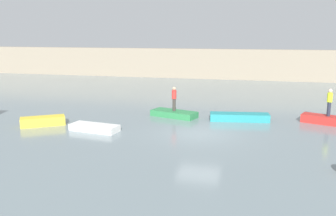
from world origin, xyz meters
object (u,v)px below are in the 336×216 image
rowboat_white (95,128)px  rowboat_green (174,114)px  rowboat_red (328,120)px  rowboat_yellow (43,121)px  rowboat_teal (239,117)px  person_hiviz_shirt (330,101)px  person_red_shirt (174,98)px

rowboat_white → rowboat_green: bearing=60.4°
rowboat_green → rowboat_red: 10.02m
rowboat_yellow → rowboat_red: bearing=-19.0°
rowboat_teal → rowboat_red: size_ratio=1.22×
rowboat_yellow → rowboat_green: bearing=-3.8°
rowboat_white → rowboat_green: size_ratio=0.93×
rowboat_yellow → rowboat_teal: (12.01, 4.15, -0.02)m
rowboat_green → person_hiviz_shirt: 10.11m
person_red_shirt → rowboat_green: bearing=-90.0°
rowboat_yellow → person_hiviz_shirt: bearing=-19.0°
person_hiviz_shirt → person_red_shirt: person_hiviz_shirt is taller
rowboat_white → person_red_shirt: person_red_shirt is taller
rowboat_yellow → person_hiviz_shirt: person_hiviz_shirt is taller
person_red_shirt → rowboat_red: bearing=1.5°
rowboat_red → rowboat_green: bearing=-157.1°
rowboat_green → rowboat_red: size_ratio=1.00×
person_hiviz_shirt → rowboat_teal: bearing=-175.7°
rowboat_green → person_hiviz_shirt: person_hiviz_shirt is taller
rowboat_white → person_red_shirt: (3.80, 4.74, 1.16)m
rowboat_teal → person_hiviz_shirt: person_hiviz_shirt is taller
rowboat_teal → rowboat_yellow: bearing=-169.1°
rowboat_green → person_red_shirt: bearing=107.7°
rowboat_white → person_hiviz_shirt: (13.82, 5.01, 1.32)m
rowboat_yellow → rowboat_white: (3.73, -0.45, -0.08)m
rowboat_white → person_red_shirt: bearing=60.4°
rowboat_yellow → person_red_shirt: person_red_shirt is taller
rowboat_red → person_hiviz_shirt: (-0.00, -0.00, 1.25)m
person_red_shirt → rowboat_yellow: bearing=-150.3°
rowboat_white → rowboat_teal: size_ratio=0.76×
rowboat_yellow → rowboat_red: rowboat_yellow is taller
rowboat_white → person_hiviz_shirt: bearing=29.1°
rowboat_white → person_hiviz_shirt: size_ratio=1.68×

